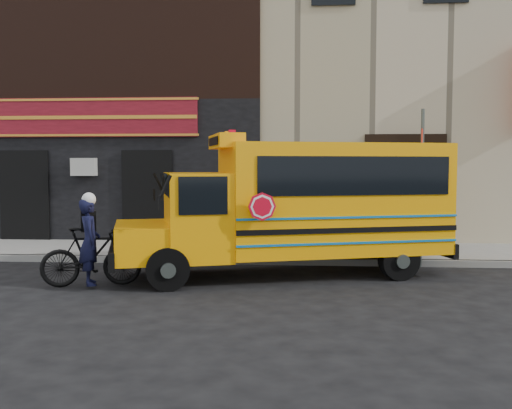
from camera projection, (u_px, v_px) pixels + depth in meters
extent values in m
plane|color=black|center=(240.00, 288.00, 10.69)|extent=(120.00, 120.00, 0.00)
cube|color=gray|center=(252.00, 261.00, 13.27)|extent=(40.00, 0.20, 0.15)
cube|color=slate|center=(256.00, 251.00, 14.76)|extent=(40.00, 3.00, 0.15)
cube|color=tan|center=(269.00, 59.00, 20.71)|extent=(20.00, 10.00, 12.00)
cube|color=black|center=(88.00, 170.00, 16.43)|extent=(10.00, 0.30, 4.00)
cube|color=black|center=(85.00, 47.00, 16.19)|extent=(10.00, 0.28, 3.00)
cube|color=#5D0D16|center=(84.00, 118.00, 16.16)|extent=(6.50, 0.12, 1.10)
cube|color=black|center=(26.00, 196.00, 16.47)|extent=(1.30, 0.10, 2.50)
cube|color=black|center=(148.00, 197.00, 16.20)|extent=(1.30, 0.10, 2.50)
cylinder|color=black|center=(168.00, 269.00, 10.46)|extent=(0.85, 0.49, 0.80)
cylinder|color=black|center=(162.00, 253.00, 12.31)|extent=(0.85, 0.49, 0.80)
cylinder|color=black|center=(399.00, 260.00, 11.42)|extent=(0.85, 0.49, 0.80)
cylinder|color=black|center=(362.00, 247.00, 13.28)|extent=(0.85, 0.49, 0.80)
cube|color=#F49904|center=(142.00, 241.00, 11.26)|extent=(1.53, 2.20, 0.70)
cube|color=black|center=(113.00, 255.00, 11.16)|extent=(0.70, 2.00, 0.35)
cube|color=#F49904|center=(197.00, 215.00, 11.46)|extent=(1.75, 2.35, 1.70)
cube|color=black|center=(168.00, 196.00, 11.31)|extent=(0.57, 1.74, 0.90)
cube|color=#F49904|center=(332.00, 198.00, 12.03)|extent=(4.94, 3.38, 2.25)
cube|color=black|center=(429.00, 245.00, 12.59)|extent=(0.74, 2.14, 0.30)
cube|color=black|center=(356.00, 176.00, 10.94)|extent=(3.75, 1.14, 0.75)
cube|color=#F49904|center=(226.00, 141.00, 11.48)|extent=(0.93, 1.68, 0.28)
cylinder|color=red|center=(262.00, 207.00, 10.39)|extent=(0.51, 0.18, 0.52)
cylinder|color=#3F4742|center=(421.00, 189.00, 12.79)|extent=(0.08, 0.08, 3.55)
cube|color=red|center=(422.00, 139.00, 12.64)|extent=(0.10, 0.31, 0.44)
cube|color=white|center=(422.00, 164.00, 12.68)|extent=(0.10, 0.31, 0.39)
imported|color=black|center=(91.00, 257.00, 10.83)|extent=(1.95, 1.03, 1.13)
imported|color=black|center=(90.00, 244.00, 10.72)|extent=(0.61, 0.71, 1.63)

